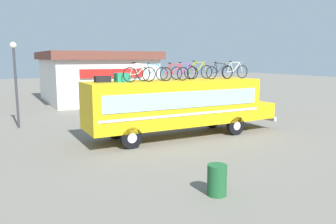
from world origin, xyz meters
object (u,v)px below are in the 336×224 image
street_lamp (15,74)px  trash_bin (217,180)px  rooftop_bicycle_1 (140,74)px  rooftop_bicycle_3 (174,73)px  rooftop_bicycle_5 (198,71)px  rooftop_bicycle_6 (220,72)px  rooftop_bicycle_4 (184,72)px  rooftop_bicycle_2 (153,73)px  bus (179,103)px  luggage_bag_2 (122,77)px  rooftop_bicycle_7 (235,71)px  luggage_bag_1 (102,79)px

street_lamp → trash_bin: bearing=-71.6°
trash_bin → street_lamp: street_lamp is taller
rooftop_bicycle_1 → rooftop_bicycle_3: rooftop_bicycle_1 is taller
rooftop_bicycle_5 → rooftop_bicycle_6: 1.14m
rooftop_bicycle_1 → rooftop_bicycle_5: bearing=11.6°
rooftop_bicycle_5 → rooftop_bicycle_6: bearing=-32.0°
rooftop_bicycle_4 → street_lamp: (-7.80, 5.98, -0.16)m
street_lamp → rooftop_bicycle_5: bearing=-34.2°
rooftop_bicycle_3 → rooftop_bicycle_2: bearing=154.7°
bus → rooftop_bicycle_4: (0.51, 0.31, 1.58)m
luggage_bag_2 → rooftop_bicycle_7: size_ratio=0.36×
luggage_bag_2 → street_lamp: size_ratio=0.13×
luggage_bag_1 → street_lamp: bearing=119.1°
luggage_bag_1 → rooftop_bicycle_7: rooftop_bicycle_7 is taller
bus → rooftop_bicycle_3: 1.69m
rooftop_bicycle_4 → rooftop_bicycle_7: size_ratio=0.93×
rooftop_bicycle_2 → trash_bin: size_ratio=1.78×
rooftop_bicycle_3 → rooftop_bicycle_5: rooftop_bicycle_5 is taller
luggage_bag_2 → rooftop_bicycle_6: bearing=-3.2°
rooftop_bicycle_4 → rooftop_bicycle_5: bearing=4.2°
bus → rooftop_bicycle_7: size_ratio=5.95×
rooftop_bicycle_1 → rooftop_bicycle_2: 1.03m
rooftop_bicycle_6 → trash_bin: 9.19m
rooftop_bicycle_3 → street_lamp: size_ratio=0.33×
luggage_bag_1 → rooftop_bicycle_1: bearing=-23.6°
luggage_bag_1 → rooftop_bicycle_5: 5.38m
luggage_bag_2 → bus: bearing=-1.4°
rooftop_bicycle_6 → trash_bin: bearing=-126.5°
rooftop_bicycle_1 → rooftop_bicycle_5: 3.87m
rooftop_bicycle_3 → rooftop_bicycle_6: rooftop_bicycle_6 is taller
bus → trash_bin: size_ratio=11.31×
rooftop_bicycle_1 → rooftop_bicycle_4: size_ratio=1.00×
trash_bin → street_lamp: (-4.50, 13.54, 2.72)m
rooftop_bicycle_1 → rooftop_bicycle_6: 4.76m
luggage_bag_1 → street_lamp: (-3.35, 6.00, 0.07)m
rooftop_bicycle_7 → rooftop_bicycle_6: bearing=176.6°
rooftop_bicycle_2 → trash_bin: 7.98m
bus → rooftop_bicycle_1: bearing=-170.4°
trash_bin → rooftop_bicycle_4: bearing=66.4°
rooftop_bicycle_4 → rooftop_bicycle_6: size_ratio=0.95×
rooftop_bicycle_1 → trash_bin: size_ratio=1.77×
rooftop_bicycle_3 → rooftop_bicycle_7: size_ratio=0.92×
rooftop_bicycle_4 → trash_bin: rooftop_bicycle_4 is taller
rooftop_bicycle_2 → rooftop_bicycle_5: (2.87, 0.30, 0.03)m
rooftop_bicycle_3 → trash_bin: 7.79m
bus → luggage_bag_1: luggage_bag_1 is taller
rooftop_bicycle_1 → rooftop_bicycle_7: rooftop_bicycle_7 is taller
rooftop_bicycle_5 → luggage_bag_1: bearing=-179.1°
luggage_bag_1 → luggage_bag_2: bearing=-13.8°
rooftop_bicycle_1 → luggage_bag_2: bearing=145.9°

